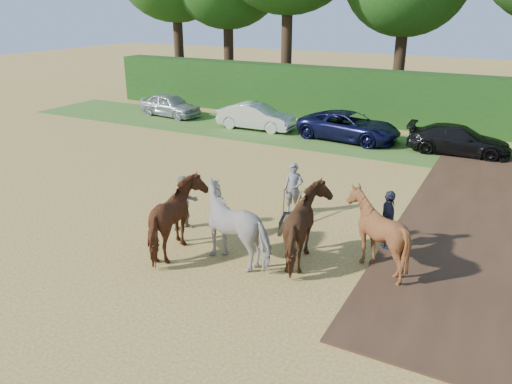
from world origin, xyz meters
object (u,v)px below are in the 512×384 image
object	(u,v)px
spectator_far	(388,220)
parked_cars	(465,139)
spectator_near	(185,203)
plough_team	(275,225)

from	to	relation	value
spectator_far	parked_cars	distance (m)	11.05
spectator_near	parked_cars	bearing A→B (deg)	11.00
spectator_far	plough_team	distance (m)	3.23
plough_team	parked_cars	world-z (taller)	plough_team
spectator_near	plough_team	xyz separation A→B (m)	(3.27, -0.46, 0.17)
parked_cars	spectator_far	bearing A→B (deg)	-93.93
plough_team	parked_cars	bearing A→B (deg)	76.00
spectator_far	parked_cars	xyz separation A→B (m)	(0.76, 11.03, -0.17)
spectator_near	spectator_far	world-z (taller)	spectator_far
spectator_near	parked_cars	size ratio (longest dim) A/B	0.05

